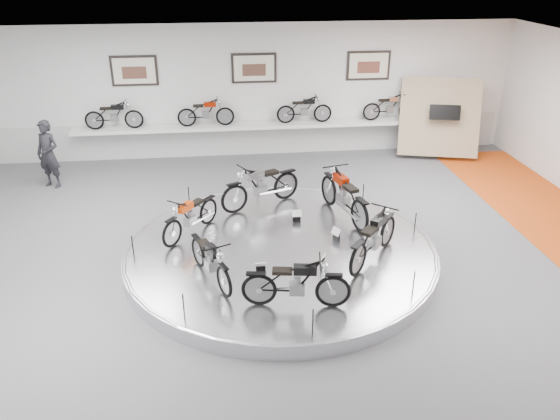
{
  "coord_description": "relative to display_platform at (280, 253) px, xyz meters",
  "views": [
    {
      "loc": [
        -1.17,
        -9.52,
        5.79
      ],
      "look_at": [
        0.03,
        0.6,
        0.99
      ],
      "focal_mm": 35.0,
      "sensor_mm": 36.0,
      "label": 1
    }
  ],
  "objects": [
    {
      "name": "poster_left",
      "position": [
        -3.5,
        6.66,
        2.55
      ],
      "size": [
        1.35,
        0.06,
        0.88
      ],
      "primitive_type": "cube",
      "color": "beige",
      "rests_on": "wall_back"
    },
    {
      "name": "shelf_bike_d",
      "position": [
        4.2,
        6.4,
        1.27
      ],
      "size": [
        1.22,
        0.43,
        0.73
      ],
      "primitive_type": null,
      "color": "#A2A2A6",
      "rests_on": "shelf"
    },
    {
      "name": "poster_center",
      "position": [
        0.0,
        6.66,
        2.55
      ],
      "size": [
        1.35,
        0.06,
        0.88
      ],
      "primitive_type": "cube",
      "color": "beige",
      "rests_on": "wall_back"
    },
    {
      "name": "display_panel",
      "position": [
        5.6,
        5.8,
        1.1
      ],
      "size": [
        2.56,
        1.52,
        2.3
      ],
      "primitive_type": "cube",
      "rotation": [
        -0.35,
        0.0,
        -0.26
      ],
      "color": "tan",
      "rests_on": "floor"
    },
    {
      "name": "shelf_bike_a",
      "position": [
        -4.2,
        6.4,
        1.27
      ],
      "size": [
        1.22,
        0.43,
        0.73
      ],
      "primitive_type": null,
      "color": "black",
      "rests_on": "shelf"
    },
    {
      "name": "shelf",
      "position": [
        0.0,
        6.4,
        0.85
      ],
      "size": [
        11.0,
        0.55,
        0.1
      ],
      "primitive_type": "cube",
      "color": "silver",
      "rests_on": "wall_back"
    },
    {
      "name": "bike_c",
      "position": [
        -1.84,
        0.75,
        0.6
      ],
      "size": [
        1.36,
        1.56,
        0.91
      ],
      "primitive_type": null,
      "rotation": [
        0.0,
        0.0,
        4.07
      ],
      "color": "#C53402",
      "rests_on": "display_platform"
    },
    {
      "name": "ceiling",
      "position": [
        0.0,
        -0.3,
        3.85
      ],
      "size": [
        16.0,
        16.0,
        0.0
      ],
      "primitive_type": "plane",
      "rotation": [
        3.14,
        0.0,
        0.0
      ],
      "color": "white",
      "rests_on": "wall_back"
    },
    {
      "name": "shelf_bike_b",
      "position": [
        -1.5,
        6.4,
        1.27
      ],
      "size": [
        1.22,
        0.43,
        0.73
      ],
      "primitive_type": null,
      "color": "#861602",
      "rests_on": "shelf"
    },
    {
      "name": "dado_band",
      "position": [
        0.0,
        6.68,
        0.4
      ],
      "size": [
        15.68,
        0.04,
        1.1
      ],
      "primitive_type": "cube",
      "color": "#BCBCBA",
      "rests_on": "floor"
    },
    {
      "name": "visitor",
      "position": [
        -5.71,
        4.66,
        0.77
      ],
      "size": [
        0.8,
        0.69,
        1.85
      ],
      "primitive_type": "imported",
      "rotation": [
        0.0,
        0.0,
        -0.45
      ],
      "color": "black",
      "rests_on": "floor"
    },
    {
      "name": "shelf_bike_c",
      "position": [
        1.5,
        6.4,
        1.27
      ],
      "size": [
        1.22,
        0.43,
        0.73
      ],
      "primitive_type": null,
      "color": "black",
      "rests_on": "shelf"
    },
    {
      "name": "bike_d",
      "position": [
        -1.42,
        -1.12,
        0.59
      ],
      "size": [
        1.08,
        1.59,
        0.88
      ],
      "primitive_type": null,
      "rotation": [
        0.0,
        0.0,
        5.12
      ],
      "color": "black",
      "rests_on": "display_platform"
    },
    {
      "name": "bike_b",
      "position": [
        -0.22,
        2.06,
        0.68
      ],
      "size": [
        1.91,
        1.4,
        1.07
      ],
      "primitive_type": null,
      "rotation": [
        0.0,
        0.0,
        3.62
      ],
      "color": "#A2A2A6",
      "rests_on": "display_platform"
    },
    {
      "name": "bike_a",
      "position": [
        1.59,
        1.22,
        0.71
      ],
      "size": [
        1.13,
        2.0,
        1.11
      ],
      "primitive_type": null,
      "rotation": [
        0.0,
        0.0,
        1.83
      ],
      "color": "#861602",
      "rests_on": "display_platform"
    },
    {
      "name": "wall_back",
      "position": [
        0.0,
        6.7,
        1.85
      ],
      "size": [
        16.0,
        0.0,
        16.0
      ],
      "primitive_type": "plane",
      "rotation": [
        1.57,
        0.0,
        0.0
      ],
      "color": "silver",
      "rests_on": "floor"
    },
    {
      "name": "bike_e",
      "position": [
        0.01,
        -2.12,
        0.62
      ],
      "size": [
        1.65,
        0.8,
        0.93
      ],
      "primitive_type": null,
      "rotation": [
        0.0,
        0.0,
        6.12
      ],
      "color": "black",
      "rests_on": "display_platform"
    },
    {
      "name": "poster_right",
      "position": [
        3.5,
        6.66,
        2.55
      ],
      "size": [
        1.35,
        0.06,
        0.88
      ],
      "primitive_type": "cube",
      "color": "beige",
      "rests_on": "wall_back"
    },
    {
      "name": "floor",
      "position": [
        0.0,
        -0.3,
        -0.15
      ],
      "size": [
        16.0,
        16.0,
        0.0
      ],
      "primitive_type": "plane",
      "color": "#545456",
      "rests_on": "ground"
    },
    {
      "name": "bike_f",
      "position": [
        1.74,
        -0.75,
        0.65
      ],
      "size": [
        1.57,
        1.7,
        1.01
      ],
      "primitive_type": null,
      "rotation": [
        0.0,
        0.0,
        7.15
      ],
      "color": "black",
      "rests_on": "display_platform"
    },
    {
      "name": "platform_rim",
      "position": [
        0.0,
        0.0,
        0.12
      ],
      "size": [
        6.4,
        6.4,
        0.1
      ],
      "primitive_type": "torus",
      "color": "#B2B2BA",
      "rests_on": "display_platform"
    },
    {
      "name": "display_platform",
      "position": [
        0.0,
        0.0,
        0.0
      ],
      "size": [
        6.4,
        6.4,
        0.3
      ],
      "primitive_type": "cylinder",
      "color": "silver",
      "rests_on": "floor"
    }
  ]
}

